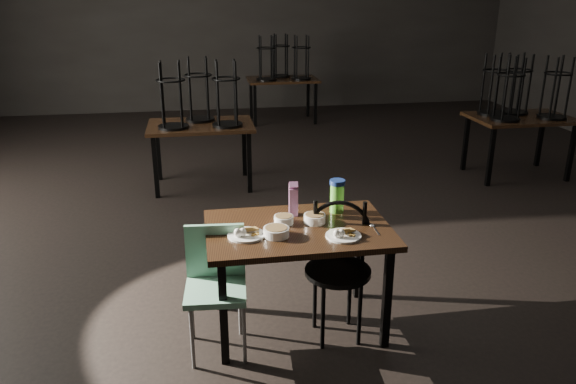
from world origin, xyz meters
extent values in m
plane|color=black|center=(0.00, 0.00, 0.00)|extent=(12.00, 12.00, 0.00)
cube|color=black|center=(0.00, 6.00, 1.60)|extent=(10.00, 0.04, 3.20)
cube|color=black|center=(-0.47, -1.58, 0.73)|extent=(1.20, 0.80, 0.04)
cube|color=black|center=(-0.99, -1.90, 0.35)|extent=(0.05, 0.05, 0.71)
cube|color=black|center=(0.05, -1.90, 0.35)|extent=(0.05, 0.05, 0.71)
cube|color=black|center=(-0.99, -1.26, 0.35)|extent=(0.05, 0.05, 0.71)
cube|color=black|center=(0.05, -1.26, 0.35)|extent=(0.05, 0.05, 0.71)
cylinder|color=white|center=(-0.82, -1.66, 0.76)|extent=(0.24, 0.24, 0.01)
cube|color=olive|center=(-0.81, -1.62, 0.81)|extent=(0.08, 0.08, 0.04)
cube|color=olive|center=(-0.78, -1.62, 0.81)|extent=(0.10, 0.10, 0.03)
ellipsoid|color=white|center=(-0.87, -1.69, 0.79)|extent=(0.05, 0.05, 0.06)
ellipsoid|color=white|center=(-0.84, -1.69, 0.79)|extent=(0.05, 0.05, 0.06)
cylinder|color=white|center=(-0.22, -1.77, 0.76)|extent=(0.22, 0.22, 0.01)
cube|color=olive|center=(-0.21, -1.74, 0.80)|extent=(0.08, 0.08, 0.04)
cube|color=olive|center=(-0.18, -1.74, 0.80)|extent=(0.09, 0.09, 0.03)
ellipsoid|color=white|center=(-0.27, -1.80, 0.79)|extent=(0.04, 0.04, 0.05)
ellipsoid|color=white|center=(-0.24, -1.80, 0.79)|extent=(0.04, 0.04, 0.05)
cylinder|color=white|center=(-0.55, -1.50, 0.78)|extent=(0.13, 0.13, 0.05)
cylinder|color=brown|center=(-0.55, -1.50, 0.79)|extent=(0.11, 0.11, 0.01)
cylinder|color=white|center=(-0.35, -1.52, 0.78)|extent=(0.14, 0.14, 0.06)
cylinder|color=brown|center=(-0.35, -1.52, 0.80)|extent=(0.12, 0.12, 0.01)
cylinder|color=white|center=(-0.63, -1.69, 0.78)|extent=(0.16, 0.16, 0.06)
cylinder|color=brown|center=(-0.63, -1.69, 0.80)|extent=(0.14, 0.14, 0.01)
cube|color=#941B78|center=(-0.46, -1.36, 0.85)|extent=(0.07, 0.07, 0.19)
cube|color=#941B78|center=(-0.46, -1.36, 0.96)|extent=(0.07, 0.07, 0.06)
cylinder|color=#73EC45|center=(-0.16, -1.36, 0.85)|extent=(0.11, 0.11, 0.20)
cylinder|color=navy|center=(-0.16, -1.36, 0.97)|extent=(0.12, 0.12, 0.03)
ellipsoid|color=silver|center=(0.01, -1.63, 0.75)|extent=(0.04, 0.05, 0.01)
cube|color=silver|center=(0.01, -1.73, 0.75)|extent=(0.01, 0.12, 0.00)
cylinder|color=black|center=(-0.23, -1.73, 0.49)|extent=(0.43, 0.43, 0.03)
torus|color=black|center=(-0.18, -1.55, 0.70)|extent=(0.41, 0.14, 0.42)
cylinder|color=black|center=(-0.11, -1.61, 0.24)|extent=(0.03, 0.03, 0.49)
cylinder|color=black|center=(-0.36, -1.61, 0.24)|extent=(0.03, 0.03, 0.49)
cylinder|color=black|center=(-0.36, -1.85, 0.24)|extent=(0.03, 0.03, 0.49)
cylinder|color=black|center=(-0.11, -1.85, 0.24)|extent=(0.03, 0.03, 0.49)
cube|color=#6AA688|center=(-1.03, -1.76, 0.44)|extent=(0.41, 0.41, 0.04)
cube|color=#6AA688|center=(-1.01, -1.60, 0.64)|extent=(0.38, 0.06, 0.36)
cylinder|color=slate|center=(-1.18, -1.92, 0.22)|extent=(0.02, 0.02, 0.44)
cylinder|color=slate|center=(-0.87, -1.92, 0.22)|extent=(0.02, 0.02, 0.44)
cylinder|color=slate|center=(-1.18, -1.61, 0.22)|extent=(0.02, 0.02, 0.44)
cylinder|color=slate|center=(-0.87, -1.61, 0.22)|extent=(0.02, 0.02, 0.44)
cube|color=black|center=(-1.04, 1.51, 0.73)|extent=(1.20, 0.80, 0.04)
cube|color=black|center=(-1.56, 1.19, 0.35)|extent=(0.05, 0.05, 0.71)
cube|color=black|center=(-0.52, 1.19, 0.35)|extent=(0.05, 0.05, 0.71)
cube|color=black|center=(-1.56, 1.83, 0.35)|extent=(0.05, 0.05, 0.71)
cube|color=black|center=(-0.52, 1.83, 0.35)|extent=(0.05, 0.05, 0.71)
cylinder|color=black|center=(-1.34, 1.36, 0.77)|extent=(0.34, 0.34, 0.03)
torus|color=black|center=(-1.34, 1.36, 1.27)|extent=(0.32, 0.32, 0.02)
cylinder|color=black|center=(-1.24, 1.46, 1.13)|extent=(0.03, 0.03, 0.70)
cylinder|color=black|center=(-1.43, 1.46, 1.13)|extent=(0.03, 0.03, 0.70)
cylinder|color=black|center=(-1.43, 1.26, 1.13)|extent=(0.03, 0.03, 0.70)
cylinder|color=black|center=(-1.24, 1.26, 1.13)|extent=(0.03, 0.03, 0.70)
cylinder|color=black|center=(-0.74, 1.36, 0.77)|extent=(0.34, 0.34, 0.03)
torus|color=black|center=(-0.74, 1.36, 1.27)|extent=(0.32, 0.32, 0.02)
cylinder|color=black|center=(-0.64, 1.46, 1.13)|extent=(0.03, 0.03, 0.70)
cylinder|color=black|center=(-0.83, 1.46, 1.13)|extent=(0.03, 0.03, 0.70)
cylinder|color=black|center=(-0.83, 1.26, 1.13)|extent=(0.03, 0.03, 0.70)
cylinder|color=black|center=(-0.64, 1.26, 1.13)|extent=(0.03, 0.03, 0.70)
cylinder|color=black|center=(-1.04, 1.69, 0.77)|extent=(0.34, 0.34, 0.03)
torus|color=black|center=(-1.04, 1.69, 1.27)|extent=(0.32, 0.32, 0.02)
cylinder|color=black|center=(-0.94, 1.79, 1.13)|extent=(0.03, 0.03, 0.70)
cylinder|color=black|center=(-1.13, 1.79, 1.13)|extent=(0.03, 0.03, 0.70)
cylinder|color=black|center=(-1.13, 1.59, 1.13)|extent=(0.03, 0.03, 0.70)
cylinder|color=black|center=(-0.94, 1.59, 1.13)|extent=(0.03, 0.03, 0.70)
cube|color=black|center=(2.82, 1.27, 0.73)|extent=(1.20, 0.80, 0.04)
cube|color=black|center=(2.30, 0.95, 0.35)|extent=(0.05, 0.05, 0.71)
cube|color=black|center=(3.34, 0.95, 0.35)|extent=(0.05, 0.05, 0.71)
cube|color=black|center=(2.30, 1.59, 0.35)|extent=(0.05, 0.05, 0.71)
cube|color=black|center=(3.34, 1.59, 0.35)|extent=(0.05, 0.05, 0.71)
cylinder|color=black|center=(2.52, 1.12, 0.77)|extent=(0.34, 0.34, 0.03)
torus|color=black|center=(2.52, 1.12, 1.27)|extent=(0.32, 0.32, 0.02)
cylinder|color=black|center=(2.62, 1.22, 1.13)|extent=(0.03, 0.03, 0.70)
cylinder|color=black|center=(2.42, 1.22, 1.13)|extent=(0.03, 0.03, 0.70)
cylinder|color=black|center=(2.42, 1.03, 1.13)|extent=(0.03, 0.03, 0.70)
cylinder|color=black|center=(2.62, 1.03, 1.13)|extent=(0.03, 0.03, 0.70)
cylinder|color=black|center=(3.12, 1.12, 0.77)|extent=(0.34, 0.34, 0.03)
torus|color=black|center=(3.12, 1.12, 1.27)|extent=(0.32, 0.32, 0.02)
cylinder|color=black|center=(3.22, 1.22, 1.13)|extent=(0.03, 0.03, 0.70)
cylinder|color=black|center=(3.02, 1.22, 1.13)|extent=(0.03, 0.03, 0.70)
cylinder|color=black|center=(3.02, 1.03, 1.13)|extent=(0.03, 0.03, 0.70)
cylinder|color=black|center=(3.22, 1.03, 1.13)|extent=(0.03, 0.03, 0.70)
cylinder|color=black|center=(2.82, 1.45, 0.77)|extent=(0.34, 0.34, 0.03)
torus|color=black|center=(2.82, 1.45, 1.27)|extent=(0.32, 0.32, 0.02)
cylinder|color=black|center=(2.92, 1.55, 1.13)|extent=(0.03, 0.03, 0.70)
cylinder|color=black|center=(2.72, 1.55, 1.13)|extent=(0.03, 0.03, 0.70)
cylinder|color=black|center=(2.72, 1.36, 1.13)|extent=(0.03, 0.03, 0.70)
cylinder|color=black|center=(2.92, 1.36, 1.13)|extent=(0.03, 0.03, 0.70)
cylinder|color=black|center=(2.52, 1.45, 0.77)|extent=(0.34, 0.34, 0.03)
torus|color=black|center=(2.52, 1.45, 1.27)|extent=(0.32, 0.32, 0.02)
cylinder|color=black|center=(2.62, 1.55, 1.13)|extent=(0.03, 0.03, 0.70)
cylinder|color=black|center=(2.42, 1.55, 1.13)|extent=(0.03, 0.03, 0.70)
cylinder|color=black|center=(2.42, 1.36, 1.13)|extent=(0.03, 0.03, 0.70)
cylinder|color=black|center=(2.62, 1.36, 1.13)|extent=(0.03, 0.03, 0.70)
cube|color=black|center=(0.43, 4.76, 0.73)|extent=(1.20, 0.80, 0.04)
cube|color=black|center=(-0.09, 4.44, 0.35)|extent=(0.05, 0.05, 0.71)
cube|color=black|center=(0.95, 4.44, 0.35)|extent=(0.05, 0.05, 0.71)
cube|color=black|center=(-0.09, 5.08, 0.35)|extent=(0.05, 0.05, 0.71)
cube|color=black|center=(0.95, 5.08, 0.35)|extent=(0.05, 0.05, 0.71)
cylinder|color=black|center=(0.13, 4.61, 0.77)|extent=(0.34, 0.34, 0.03)
torus|color=black|center=(0.13, 4.61, 1.27)|extent=(0.32, 0.32, 0.02)
cylinder|color=black|center=(0.23, 4.71, 1.13)|extent=(0.03, 0.03, 0.70)
cylinder|color=black|center=(0.03, 4.71, 1.13)|extent=(0.03, 0.03, 0.70)
cylinder|color=black|center=(0.03, 4.52, 1.13)|extent=(0.03, 0.03, 0.70)
cylinder|color=black|center=(0.23, 4.52, 1.13)|extent=(0.03, 0.03, 0.70)
cylinder|color=black|center=(0.73, 4.61, 0.77)|extent=(0.34, 0.34, 0.03)
torus|color=black|center=(0.73, 4.61, 1.27)|extent=(0.32, 0.32, 0.02)
cylinder|color=black|center=(0.83, 4.71, 1.13)|extent=(0.03, 0.03, 0.70)
cylinder|color=black|center=(0.63, 4.71, 1.13)|extent=(0.03, 0.03, 0.70)
cylinder|color=black|center=(0.63, 4.52, 1.13)|extent=(0.03, 0.03, 0.70)
cylinder|color=black|center=(0.83, 4.52, 1.13)|extent=(0.03, 0.03, 0.70)
cylinder|color=black|center=(0.43, 4.94, 0.77)|extent=(0.34, 0.34, 0.03)
torus|color=black|center=(0.43, 4.94, 1.27)|extent=(0.32, 0.32, 0.02)
cylinder|color=black|center=(0.53, 5.04, 1.13)|extent=(0.03, 0.03, 0.70)
cylinder|color=black|center=(0.33, 5.04, 1.13)|extent=(0.03, 0.03, 0.70)
cylinder|color=black|center=(0.33, 4.85, 1.13)|extent=(0.03, 0.03, 0.70)
cylinder|color=black|center=(0.53, 4.85, 1.13)|extent=(0.03, 0.03, 0.70)
camera|label=1|loc=(-1.09, -4.88, 2.22)|focal=35.00mm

